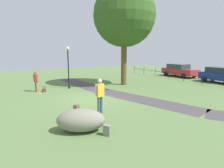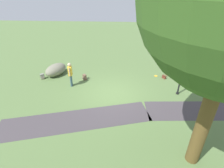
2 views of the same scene
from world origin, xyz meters
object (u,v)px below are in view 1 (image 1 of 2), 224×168
(large_shade_tree, at_px, (124,16))
(lamp_post, at_px, (68,63))
(man_near_boulder, at_px, (100,93))
(frisbee_on_grass, at_px, (40,94))
(parked_suv_orange, at_px, (219,75))
(woman_with_handbag, at_px, (36,80))
(handbag_on_grass, at_px, (44,90))
(lawn_boulder, at_px, (81,120))
(backpack_by_boulder, at_px, (108,130))
(parked_wagon_silver, at_px, (179,70))
(spare_backpack_on_lawn, at_px, (77,108))

(large_shade_tree, distance_m, lamp_post, 6.53)
(large_shade_tree, xyz_separation_m, man_near_boulder, (6.58, -5.68, -5.20))
(frisbee_on_grass, distance_m, parked_suv_orange, 16.83)
(woman_with_handbag, distance_m, handbag_on_grass, 1.01)
(lawn_boulder, height_order, handbag_on_grass, lawn_boulder)
(frisbee_on_grass, xyz_separation_m, parked_suv_orange, (3.42, 16.46, 0.79))
(handbag_on_grass, xyz_separation_m, backpack_by_boulder, (9.30, 0.59, 0.05))
(large_shade_tree, distance_m, man_near_boulder, 10.13)
(parked_wagon_silver, bearing_deg, backpack_by_boulder, -56.02)
(backpack_by_boulder, relative_size, parked_wagon_silver, 0.09)
(lawn_boulder, height_order, parked_suv_orange, parked_suv_orange)
(large_shade_tree, bearing_deg, lamp_post, -97.90)
(handbag_on_grass, xyz_separation_m, parked_suv_orange, (3.97, 16.09, 0.66))
(man_near_boulder, xyz_separation_m, parked_wagon_silver, (-8.21, 14.98, -0.21))
(handbag_on_grass, relative_size, parked_suv_orange, 0.10)
(lawn_boulder, bearing_deg, lamp_post, 165.79)
(lamp_post, bearing_deg, spare_backpack_on_lawn, -13.87)
(spare_backpack_on_lawn, bearing_deg, handbag_on_grass, -175.08)
(large_shade_tree, distance_m, parked_suv_orange, 11.08)
(lamp_post, xyz_separation_m, parked_wagon_silver, (-0.93, 14.35, -1.34))
(parked_wagon_silver, bearing_deg, spare_backpack_on_lawn, -64.91)
(lamp_post, height_order, handbag_on_grass, lamp_post)
(lamp_post, bearing_deg, woman_with_handbag, -88.98)
(backpack_by_boulder, xyz_separation_m, parked_wagon_silver, (-10.71, 15.89, 0.62))
(lamp_post, xyz_separation_m, lawn_boulder, (8.93, -2.26, -1.70))
(spare_backpack_on_lawn, distance_m, parked_suv_orange, 15.72)
(woman_with_handbag, distance_m, parked_suv_orange, 17.14)
(lawn_boulder, distance_m, backpack_by_boulder, 1.14)
(lawn_boulder, xyz_separation_m, frisbee_on_grass, (-7.90, -0.24, -0.44))
(frisbee_on_grass, bearing_deg, woman_with_handbag, -173.69)
(backpack_by_boulder, height_order, frisbee_on_grass, backpack_by_boulder)
(large_shade_tree, distance_m, lawn_boulder, 12.43)
(woman_with_handbag, bearing_deg, parked_wagon_silver, 93.30)
(lawn_boulder, distance_m, woman_with_handbag, 8.91)
(lawn_boulder, xyz_separation_m, parked_wagon_silver, (-9.87, 16.61, 0.36))
(lamp_post, xyz_separation_m, woman_with_handbag, (0.05, -2.61, -1.22))
(lamp_post, distance_m, woman_with_handbag, 2.89)
(parked_wagon_silver, bearing_deg, woman_with_handbag, -86.70)
(handbag_on_grass, height_order, frisbee_on_grass, handbag_on_grass)
(spare_backpack_on_lawn, bearing_deg, woman_with_handbag, -171.27)
(backpack_by_boulder, distance_m, spare_backpack_on_lawn, 3.24)
(lamp_post, bearing_deg, parked_suv_orange, 72.31)
(woman_with_handbag, distance_m, parked_wagon_silver, 16.99)
(lawn_boulder, relative_size, spare_backpack_on_lawn, 5.46)
(lamp_post, distance_m, man_near_boulder, 7.39)
(frisbee_on_grass, height_order, parked_suv_orange, parked_suv_orange)
(large_shade_tree, distance_m, spare_backpack_on_lawn, 10.72)
(lawn_boulder, distance_m, man_near_boulder, 2.39)
(man_near_boulder, bearing_deg, lawn_boulder, -44.53)
(frisbee_on_grass, bearing_deg, lawn_boulder, 1.75)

